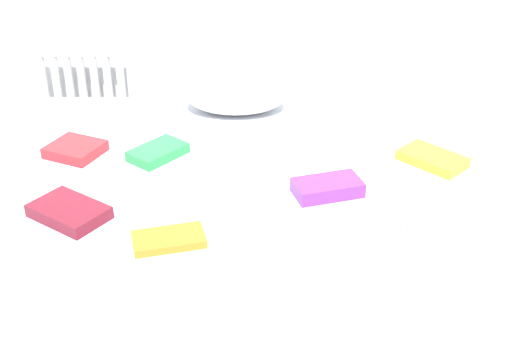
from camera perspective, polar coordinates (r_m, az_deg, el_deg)
ground_plane at (r=2.75m, az=-0.00°, el=-9.32°), size 8.00×8.00×0.00m
bed at (r=2.60m, az=-0.00°, el=-5.03°), size 2.00×1.50×0.50m
radiator at (r=3.75m, az=-14.53°, el=6.50°), size 0.46×0.04×0.49m
pillow at (r=2.96m, az=-1.72°, el=6.49°), size 0.44×0.28×0.16m
textbook_orange at (r=2.09m, az=-7.49°, el=-5.86°), size 0.25×0.17×0.03m
textbook_purple at (r=2.34m, az=6.14°, el=-1.47°), size 0.26×0.19×0.05m
textbook_green at (r=2.60m, az=-8.40°, el=1.57°), size 0.24×0.25×0.04m
textbook_yellow at (r=2.62m, az=14.89°, el=0.98°), size 0.27×0.28×0.04m
textbook_maroon at (r=2.28m, az=-15.71°, el=-3.41°), size 0.30×0.27×0.04m
textbook_white at (r=2.22m, az=16.19°, el=-4.60°), size 0.25×0.22×0.04m
textbook_red at (r=2.69m, az=-15.21°, el=1.76°), size 0.25×0.24×0.04m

